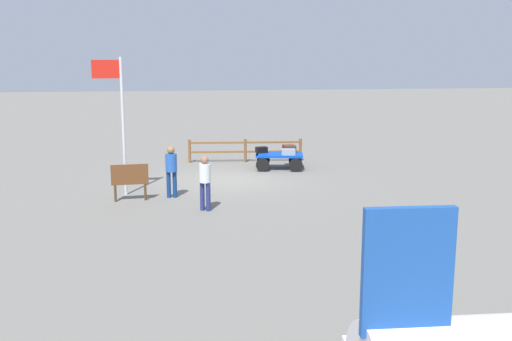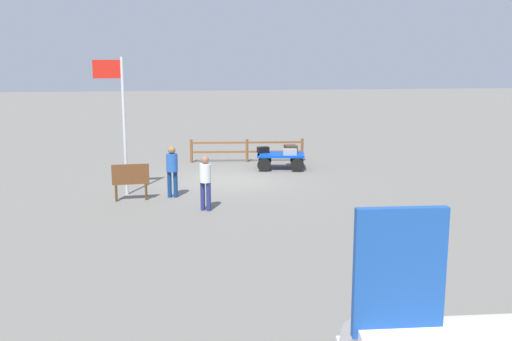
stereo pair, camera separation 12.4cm
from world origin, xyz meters
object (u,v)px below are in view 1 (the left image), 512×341
(signboard, at_px, (130,177))
(worker_trailing, at_px, (171,167))
(suitcase_tan, at_px, (290,149))
(suitcase_grey, at_px, (288,152))
(flagpole, at_px, (119,112))
(suitcase_navy, at_px, (262,150))
(suitcase_olive, at_px, (289,148))
(worker_lead, at_px, (205,179))
(luggage_cart, at_px, (279,158))

(signboard, bearing_deg, worker_trailing, -167.95)
(suitcase_tan, distance_m, signboard, 8.04)
(suitcase_grey, relative_size, flagpole, 0.13)
(suitcase_navy, distance_m, flagpole, 7.11)
(suitcase_tan, height_order, suitcase_olive, suitcase_tan)
(worker_trailing, xyz_separation_m, signboard, (1.33, 0.28, -0.24))
(worker_trailing, relative_size, flagpole, 0.37)
(signboard, bearing_deg, suitcase_olive, -140.36)
(suitcase_tan, height_order, suitcase_grey, suitcase_tan)
(suitcase_navy, relative_size, signboard, 0.43)
(suitcase_navy, height_order, worker_lead, worker_lead)
(luggage_cart, height_order, suitcase_tan, suitcase_tan)
(signboard, bearing_deg, suitcase_navy, -135.44)
(suitcase_olive, relative_size, worker_lead, 0.30)
(flagpole, bearing_deg, signboard, 108.96)
(luggage_cart, height_order, signboard, signboard)
(luggage_cart, bearing_deg, suitcase_navy, -26.30)
(suitcase_grey, xyz_separation_m, suitcase_navy, (1.00, -0.71, 0.00))
(luggage_cart, height_order, suitcase_olive, suitcase_olive)
(suitcase_tan, bearing_deg, suitcase_navy, -4.47)
(flagpole, bearing_deg, luggage_cart, -148.35)
(suitcase_navy, bearing_deg, suitcase_grey, 144.69)
(suitcase_grey, bearing_deg, suitcase_olive, -102.47)
(luggage_cart, xyz_separation_m, worker_trailing, (4.47, 4.43, 0.56))
(suitcase_tan, relative_size, suitcase_grey, 0.90)
(worker_trailing, bearing_deg, worker_lead, 117.40)
(suitcase_tan, distance_m, suitcase_navy, 1.20)
(worker_trailing, bearing_deg, flagpole, -21.72)
(luggage_cart, xyz_separation_m, suitcase_navy, (0.67, -0.33, 0.30))
(flagpole, bearing_deg, suitcase_olive, -147.14)
(signboard, bearing_deg, suitcase_grey, -144.66)
(luggage_cart, bearing_deg, flagpole, 31.65)
(suitcase_grey, bearing_deg, worker_trailing, 40.26)
(luggage_cart, relative_size, suitcase_olive, 4.25)
(luggage_cart, relative_size, suitcase_grey, 3.48)
(worker_lead, bearing_deg, luggage_cart, -118.94)
(suitcase_grey, height_order, worker_trailing, worker_trailing)
(suitcase_tan, xyz_separation_m, suitcase_navy, (1.20, -0.09, -0.02))
(suitcase_tan, height_order, worker_trailing, worker_trailing)
(suitcase_navy, relative_size, flagpole, 0.11)
(suitcase_grey, xyz_separation_m, flagpole, (6.45, 3.40, 2.01))
(worker_lead, relative_size, flagpole, 0.37)
(suitcase_grey, xyz_separation_m, signboard, (6.12, 4.34, 0.03))
(suitcase_olive, bearing_deg, worker_lead, 59.56)
(suitcase_grey, bearing_deg, luggage_cart, -48.95)
(suitcase_tan, distance_m, flagpole, 8.02)
(worker_lead, bearing_deg, suitcase_olive, -120.44)
(suitcase_grey, distance_m, signboard, 7.51)
(suitcase_olive, bearing_deg, worker_trailing, 44.78)
(worker_trailing, bearing_deg, luggage_cart, -135.21)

